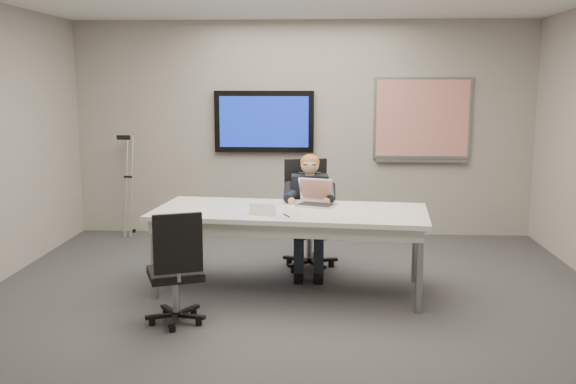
{
  "coord_description": "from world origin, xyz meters",
  "views": [
    {
      "loc": [
        0.25,
        -5.43,
        2.0
      ],
      "look_at": [
        -0.07,
        0.65,
        0.96
      ],
      "focal_mm": 40.0,
      "sensor_mm": 36.0,
      "label": 1
    }
  ],
  "objects_px": {
    "office_chair_near": "(176,289)",
    "seated_person": "(309,227)",
    "conference_table": "(290,219)",
    "office_chair_far": "(309,234)",
    "laptop": "(316,198)"
  },
  "relations": [
    {
      "from": "office_chair_near",
      "to": "seated_person",
      "type": "xyz_separation_m",
      "value": [
        1.07,
        1.52,
        0.2
      ]
    },
    {
      "from": "conference_table",
      "to": "office_chair_near",
      "type": "bearing_deg",
      "value": -127.28
    },
    {
      "from": "conference_table",
      "to": "seated_person",
      "type": "relative_size",
      "value": 2.14
    },
    {
      "from": "conference_table",
      "to": "office_chair_near",
      "type": "xyz_separation_m",
      "value": [
        -0.9,
        -0.96,
        -0.4
      ]
    },
    {
      "from": "office_chair_far",
      "to": "seated_person",
      "type": "xyz_separation_m",
      "value": [
        0.01,
        -0.25,
        0.14
      ]
    },
    {
      "from": "office_chair_far",
      "to": "laptop",
      "type": "distance_m",
      "value": 0.75
    },
    {
      "from": "conference_table",
      "to": "office_chair_near",
      "type": "height_order",
      "value": "office_chair_near"
    },
    {
      "from": "seated_person",
      "to": "laptop",
      "type": "xyz_separation_m",
      "value": [
        0.07,
        -0.3,
        0.36
      ]
    },
    {
      "from": "office_chair_far",
      "to": "office_chair_near",
      "type": "bearing_deg",
      "value": -133.33
    },
    {
      "from": "office_chair_far",
      "to": "seated_person",
      "type": "relative_size",
      "value": 0.93
    },
    {
      "from": "laptop",
      "to": "conference_table",
      "type": "bearing_deg",
      "value": -114.12
    },
    {
      "from": "office_chair_far",
      "to": "office_chair_near",
      "type": "height_order",
      "value": "office_chair_far"
    },
    {
      "from": "office_chair_far",
      "to": "conference_table",
      "type": "bearing_deg",
      "value": -113.7
    },
    {
      "from": "seated_person",
      "to": "laptop",
      "type": "bearing_deg",
      "value": -80.06
    },
    {
      "from": "office_chair_near",
      "to": "laptop",
      "type": "height_order",
      "value": "laptop"
    }
  ]
}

